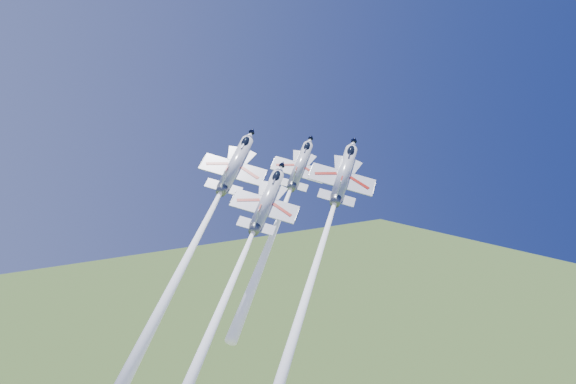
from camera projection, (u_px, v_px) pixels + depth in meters
jet_lead at (280, 216)px, 98.99m from camera, size 25.01×25.74×29.72m
jet_left at (195, 242)px, 89.85m from camera, size 31.61×33.11×38.60m
jet_right at (307, 294)px, 79.88m from camera, size 36.63×39.41×46.57m
jet_slot at (227, 293)px, 80.67m from camera, size 30.61×32.22×37.65m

